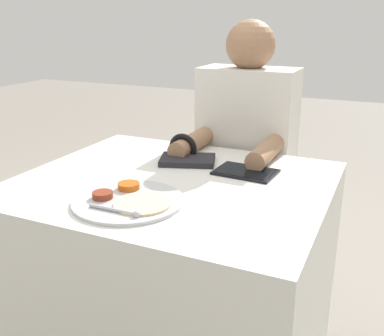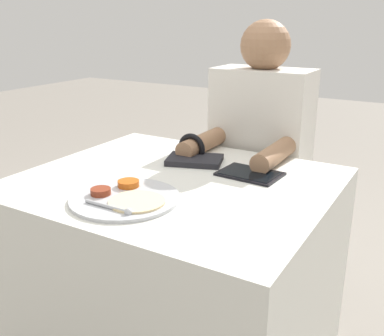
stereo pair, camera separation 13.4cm
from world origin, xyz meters
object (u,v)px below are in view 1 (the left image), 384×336
at_px(red_notebook, 188,160).
at_px(tablet_device, 246,172).
at_px(person_diner, 245,178).
at_px(thali_tray, 129,200).

height_order(red_notebook, tablet_device, red_notebook).
bearing_deg(tablet_device, red_notebook, 174.42).
xyz_separation_m(tablet_device, person_diner, (-0.12, 0.37, -0.16)).
height_order(thali_tray, red_notebook, thali_tray).
bearing_deg(person_diner, tablet_device, -72.14).
height_order(red_notebook, person_diner, person_diner).
bearing_deg(person_diner, thali_tray, -97.45).
relative_size(thali_tray, tablet_device, 1.52).
xyz_separation_m(red_notebook, person_diner, (0.10, 0.35, -0.17)).
xyz_separation_m(thali_tray, red_notebook, (-0.00, 0.40, 0.00)).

